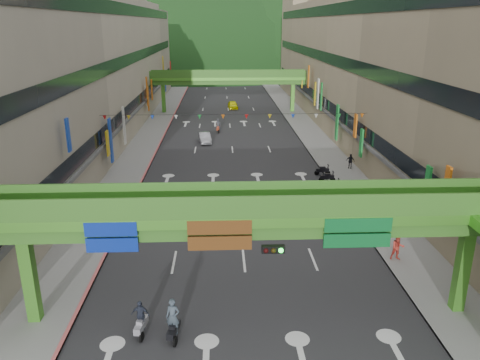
{
  "coord_description": "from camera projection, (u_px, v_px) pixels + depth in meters",
  "views": [
    {
      "loc": [
        -1.39,
        -14.92,
        14.57
      ],
      "look_at": [
        0.0,
        18.0,
        3.5
      ],
      "focal_mm": 35.0,
      "sensor_mm": 36.0,
      "label": 1
    }
  ],
  "objects": [
    {
      "name": "bunting_string",
      "position": [
        235.0,
        117.0,
        45.34
      ],
      "size": [
        26.0,
        0.36,
        0.47
      ],
      "color": "black",
      "rests_on": "ground"
    },
    {
      "name": "pedestrian_red",
      "position": [
        397.0,
        249.0,
        29.83
      ],
      "size": [
        0.86,
        0.69,
        1.72
      ],
      "primitive_type": "imported",
      "rotation": [
        0.0,
        0.0,
        -0.04
      ],
      "color": "#C2392E",
      "rests_on": "ground"
    },
    {
      "name": "car_yellow",
      "position": [
        233.0,
        105.0,
        83.72
      ],
      "size": [
        1.94,
        4.08,
        1.35
      ],
      "primitive_type": "imported",
      "rotation": [
        0.0,
        0.0,
        0.09
      ],
      "color": "#E9EA07",
      "rests_on": "ground"
    },
    {
      "name": "scooter_rider_mid",
      "position": [
        296.0,
        202.0,
        37.08
      ],
      "size": [
        1.0,
        1.59,
        2.16
      ],
      "color": "black",
      "rests_on": "ground"
    },
    {
      "name": "pedestrian_dark",
      "position": [
        350.0,
        162.0,
        48.8
      ],
      "size": [
        0.97,
        0.72,
        1.53
      ],
      "primitive_type": "imported",
      "rotation": [
        0.0,
        0.0,
        -0.45
      ],
      "color": "black",
      "rests_on": "ground"
    },
    {
      "name": "pedestrian_blue",
      "position": [
        372.0,
        217.0,
        34.73
      ],
      "size": [
        0.94,
        0.75,
        1.74
      ],
      "primitive_type": "imported",
      "rotation": [
        0.0,
        0.0,
        2.81
      ],
      "color": "#29384E",
      "rests_on": "ground"
    },
    {
      "name": "overpass_far",
      "position": [
        228.0,
        81.0,
        78.67
      ],
      "size": [
        28.0,
        2.2,
        7.1
      ],
      "color": "#4C9E2D",
      "rests_on": "ground"
    },
    {
      "name": "overpass_near",
      "position": [
        271.0,
        230.0,
        22.3
      ],
      "size": [
        28.0,
        12.27,
        7.1
      ],
      "color": "#4C9E2D",
      "rests_on": "ground"
    },
    {
      "name": "car_silver",
      "position": [
        205.0,
        138.0,
        59.78
      ],
      "size": [
        1.93,
        4.11,
        1.3
      ],
      "primitive_type": "imported",
      "rotation": [
        0.0,
        0.0,
        0.14
      ],
      "color": "#9898A0",
      "rests_on": "ground"
    },
    {
      "name": "road_slab",
      "position": [
        230.0,
        132.0,
        66.18
      ],
      "size": [
        18.0,
        140.0,
        0.02
      ],
      "primitive_type": "cube",
      "color": "#28282B",
      "rests_on": "ground"
    },
    {
      "name": "scooter_rider_far",
      "position": [
        218.0,
        125.0,
        65.44
      ],
      "size": [
        0.85,
        1.6,
        1.95
      ],
      "color": "maroon",
      "rests_on": "ground"
    },
    {
      "name": "scooter_rider_near",
      "position": [
        173.0,
        321.0,
        22.38
      ],
      "size": [
        0.76,
        1.59,
        2.2
      ],
      "color": "black",
      "rests_on": "ground"
    },
    {
      "name": "building_row_right",
      "position": [
        368.0,
        63.0,
        63.92
      ],
      "size": [
        12.8,
        95.0,
        19.0
      ],
      "color": "gray",
      "rests_on": "ground"
    },
    {
      "name": "curb_right",
      "position": [
        294.0,
        130.0,
        66.52
      ],
      "size": [
        0.2,
        140.0,
        0.18
      ],
      "primitive_type": "cube",
      "color": "gray",
      "rests_on": "ground"
    },
    {
      "name": "parked_scooter_row",
      "position": [
        332.0,
        185.0,
        42.87
      ],
      "size": [
        1.6,
        9.35,
        1.08
      ],
      "color": "black",
      "rests_on": "ground"
    },
    {
      "name": "hill_left",
      "position": [
        182.0,
        65.0,
        169.76
      ],
      "size": [
        168.0,
        140.0,
        112.0
      ],
      "primitive_type": "ellipsoid",
      "color": "#1C4419",
      "rests_on": "ground"
    },
    {
      "name": "scooter_rider_left",
      "position": [
        141.0,
        318.0,
        22.76
      ],
      "size": [
        0.96,
        1.59,
        1.9
      ],
      "color": "gray",
      "rests_on": "ground"
    },
    {
      "name": "sidewalk_left",
      "position": [
        152.0,
        132.0,
        65.72
      ],
      "size": [
        4.0,
        140.0,
        0.15
      ],
      "primitive_type": "cube",
      "color": "gray",
      "rests_on": "ground"
    },
    {
      "name": "building_row_left",
      "position": [
        88.0,
        64.0,
        62.41
      ],
      "size": [
        12.8,
        95.0,
        19.0
      ],
      "color": "#9E937F",
      "rests_on": "ground"
    },
    {
      "name": "curb_left",
      "position": [
        166.0,
        132.0,
        65.79
      ],
      "size": [
        0.2,
        140.0,
        0.18
      ],
      "primitive_type": "cube",
      "color": "#CC5959",
      "rests_on": "ground"
    },
    {
      "name": "hill_right",
      "position": [
        285.0,
        61.0,
        190.3
      ],
      "size": [
        208.0,
        176.0,
        128.0
      ],
      "primitive_type": "ellipsoid",
      "color": "#1C4419",
      "rests_on": "ground"
    },
    {
      "name": "sidewalk_right",
      "position": [
        308.0,
        130.0,
        66.6
      ],
      "size": [
        4.0,
        140.0,
        0.15
      ],
      "primitive_type": "cube",
      "color": "gray",
      "rests_on": "ground"
    }
  ]
}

